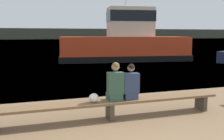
% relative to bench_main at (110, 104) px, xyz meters
% --- Properties ---
extents(water_surface, '(240.00, 240.00, 0.00)m').
position_rel_bench_main_xyz_m(water_surface, '(-0.12, 122.35, -0.39)').
color(water_surface, '#5684A3').
rests_on(water_surface, ground).
extents(far_shoreline, '(600.00, 12.00, 4.86)m').
position_rel_bench_main_xyz_m(far_shoreline, '(-0.12, 117.16, 2.04)').
color(far_shoreline, '#424738').
rests_on(far_shoreline, ground).
extents(bench_main, '(6.17, 0.49, 0.48)m').
position_rel_bench_main_xyz_m(bench_main, '(0.00, 0.00, 0.00)').
color(bench_main, brown).
rests_on(bench_main, ground).
extents(person_left, '(0.41, 0.39, 1.00)m').
position_rel_bench_main_xyz_m(person_left, '(0.14, 0.00, 0.52)').
color(person_left, '#2D4C3D').
rests_on(person_left, bench_main).
extents(person_right, '(0.41, 0.39, 0.95)m').
position_rel_bench_main_xyz_m(person_right, '(0.57, 0.01, 0.49)').
color(person_right, navy).
rests_on(person_right, bench_main).
extents(shopping_bag, '(0.25, 0.22, 0.23)m').
position_rel_bench_main_xyz_m(shopping_bag, '(-0.43, -0.00, 0.21)').
color(shopping_bag, white).
rests_on(shopping_bag, bench_main).
extents(tugboat_red, '(11.11, 4.98, 7.12)m').
position_rel_bench_main_xyz_m(tugboat_red, '(5.59, 13.79, 0.99)').
color(tugboat_red, red).
rests_on(tugboat_red, water_surface).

